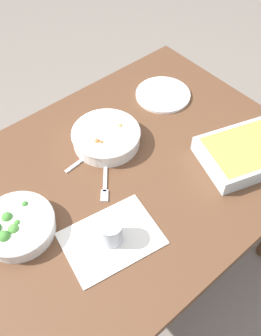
# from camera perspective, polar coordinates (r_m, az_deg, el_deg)

# --- Properties ---
(ground_plane) EXTENTS (6.00, 6.00, 0.00)m
(ground_plane) POSITION_cam_1_polar(r_m,az_deg,el_deg) (1.90, 0.00, -14.09)
(ground_plane) COLOR slate
(dining_table) EXTENTS (1.20, 0.90, 0.74)m
(dining_table) POSITION_cam_1_polar(r_m,az_deg,el_deg) (1.34, 0.00, -2.41)
(dining_table) COLOR brown
(dining_table) RESTS_ON ground_plane
(placemat) EXTENTS (0.31, 0.25, 0.00)m
(placemat) POSITION_cam_1_polar(r_m,az_deg,el_deg) (1.12, -2.93, -10.72)
(placemat) COLOR silver
(placemat) RESTS_ON dining_table
(stew_bowl) EXTENTS (0.25, 0.25, 0.06)m
(stew_bowl) POSITION_cam_1_polar(r_m,az_deg,el_deg) (1.33, -3.74, 4.84)
(stew_bowl) COLOR white
(stew_bowl) RESTS_ON dining_table
(broccoli_bowl) EXTENTS (0.22, 0.22, 0.07)m
(broccoli_bowl) POSITION_cam_1_polar(r_m,az_deg,el_deg) (1.16, -16.94, -8.44)
(broccoli_bowl) COLOR white
(broccoli_bowl) RESTS_ON dining_table
(baking_dish) EXTENTS (0.35, 0.30, 0.06)m
(baking_dish) POSITION_cam_1_polar(r_m,az_deg,el_deg) (1.33, 17.23, 2.31)
(baking_dish) COLOR silver
(baking_dish) RESTS_ON dining_table
(drink_cup) EXTENTS (0.07, 0.07, 0.08)m
(drink_cup) POSITION_cam_1_polar(r_m,az_deg,el_deg) (1.09, -3.01, -9.81)
(drink_cup) COLOR #B2BCC6
(drink_cup) RESTS_ON dining_table
(side_plate) EXTENTS (0.22, 0.22, 0.01)m
(side_plate) POSITION_cam_1_polar(r_m,az_deg,el_deg) (1.54, 4.99, 11.13)
(side_plate) COLOR white
(side_plate) RESTS_ON dining_table
(spoon_by_stew) EXTENTS (0.18, 0.04, 0.01)m
(spoon_by_stew) POSITION_cam_1_polar(r_m,az_deg,el_deg) (1.31, -6.15, 2.22)
(spoon_by_stew) COLOR silver
(spoon_by_stew) RESTS_ON dining_table
(fork_on_table) EXTENTS (0.13, 0.15, 0.01)m
(fork_on_table) POSITION_cam_1_polar(r_m,az_deg,el_deg) (1.23, -3.92, -2.26)
(fork_on_table) COLOR silver
(fork_on_table) RESTS_ON dining_table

